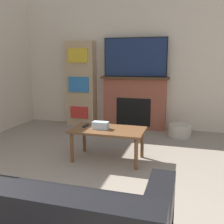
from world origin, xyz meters
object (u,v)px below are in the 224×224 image
Objects in this scene: fireplace at (134,103)px; storage_basket at (180,131)px; bookshelf at (81,84)px; coffee_table at (108,133)px; tv at (135,57)px.

fireplace is 3.28× the size of storage_basket.
bookshelf is 4.27× the size of storage_basket.
fireplace is 1.82m from coffee_table.
storage_basket is (0.94, 1.45, -0.28)m from coffee_table.
fireplace is 1.08× the size of tv.
bookshelf is at bearing 122.54° from coffee_table.
tv reaches higher than fireplace.
storage_basket is (2.08, -0.35, -0.77)m from bookshelf.
coffee_table is at bearing -90.26° from tv.
coffee_table is (-0.01, -1.82, -0.14)m from fireplace.
tv is 0.71× the size of bookshelf.
tv is 3.02× the size of storage_basket.
bookshelf reaches higher than storage_basket.
bookshelf is (-1.15, -0.02, 0.35)m from fireplace.
storage_basket is at bearing -9.46° from bookshelf.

